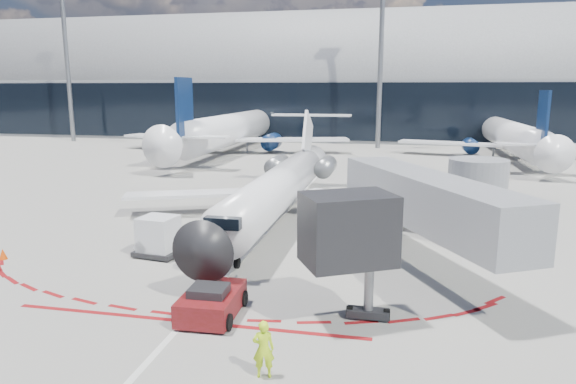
% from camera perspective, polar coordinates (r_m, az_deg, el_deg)
% --- Properties ---
extents(ground, '(260.00, 260.00, 0.00)m').
position_cam_1_polar(ground, '(30.50, -2.91, -4.97)').
color(ground, gray).
rests_on(ground, ground).
extents(apron_centerline, '(0.25, 40.00, 0.01)m').
position_cam_1_polar(apron_centerline, '(32.36, -2.01, -3.98)').
color(apron_centerline, silver).
rests_on(apron_centerline, ground).
extents(apron_stop_bar, '(14.00, 0.25, 0.01)m').
position_cam_1_polar(apron_stop_bar, '(20.29, -11.41, -13.89)').
color(apron_stop_bar, maroon).
rests_on(apron_stop_bar, ground).
extents(terminal_building, '(150.00, 24.15, 24.00)m').
position_cam_1_polar(terminal_building, '(93.55, 7.37, 11.30)').
color(terminal_building, '#929597').
rests_on(terminal_building, ground).
extents(jet_bridge, '(10.03, 15.20, 4.90)m').
position_cam_1_polar(jet_bridge, '(25.98, 16.61, -1.50)').
color(jet_bridge, '#9B9EA3').
rests_on(jet_bridge, ground).
extents(light_mast_west, '(0.70, 0.70, 25.00)m').
position_cam_1_polar(light_mast_west, '(92.68, -23.32, 12.95)').
color(light_mast_west, slate).
rests_on(light_mast_west, ground).
extents(light_mast_centre, '(0.70, 0.70, 25.00)m').
position_cam_1_polar(light_mast_centre, '(76.42, 10.25, 14.19)').
color(light_mast_centre, slate).
rests_on(light_mast_centre, ground).
extents(regional_jet, '(22.24, 27.42, 6.87)m').
position_cam_1_polar(regional_jet, '(34.13, -0.73, 0.78)').
color(regional_jet, white).
rests_on(regional_jet, ground).
extents(pushback_tug, '(2.22, 5.05, 1.31)m').
position_cam_1_polar(pushback_tug, '(20.34, -8.49, -11.96)').
color(pushback_tug, '#530E0B').
rests_on(pushback_tug, ground).
extents(ramp_worker, '(0.75, 0.58, 1.82)m').
position_cam_1_polar(ramp_worker, '(16.16, -2.75, -17.02)').
color(ramp_worker, '#CBFF1A').
rests_on(ramp_worker, ground).
extents(uld_container, '(2.45, 2.16, 2.09)m').
position_cam_1_polar(uld_container, '(27.68, -14.19, -4.81)').
color(uld_container, black).
rests_on(uld_container, ground).
extents(safety_cone_left, '(0.41, 0.41, 0.57)m').
position_cam_1_polar(safety_cone_left, '(30.23, -29.11, -6.04)').
color(safety_cone_left, '#DE4404').
rests_on(safety_cone_left, ground).
extents(safety_cone_right, '(0.31, 0.31, 0.44)m').
position_cam_1_polar(safety_cone_right, '(20.33, -11.66, -13.19)').
color(safety_cone_right, '#DE4404').
rests_on(safety_cone_right, ground).
extents(bg_airliner_0, '(37.66, 39.88, 12.19)m').
position_cam_1_polar(bg_airliner_0, '(71.43, -6.30, 9.36)').
color(bg_airliner_0, white).
rests_on(bg_airliner_0, ground).
extents(bg_airliner_1, '(32.57, 34.48, 10.54)m').
position_cam_1_polar(bg_airliner_1, '(71.36, 23.68, 7.81)').
color(bg_airliner_1, white).
rests_on(bg_airliner_1, ground).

